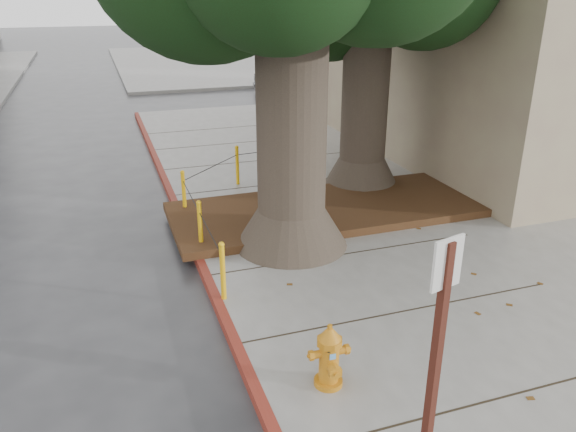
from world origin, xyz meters
name	(u,v)px	position (x,y,z in m)	size (l,w,h in m)	color
ground	(373,326)	(0.00, 0.00, 0.00)	(140.00, 140.00, 0.00)	#28282B
sidewalk_main	(572,210)	(6.00, 2.50, 0.07)	(16.00, 26.00, 0.15)	slate
sidewalk_far	(245,61)	(6.00, 30.00, 0.07)	(16.00, 20.00, 0.15)	slate
curb_red	(202,266)	(-2.00, 2.50, 0.07)	(0.14, 26.00, 0.16)	maroon
planter_bed	(327,209)	(0.90, 3.90, 0.23)	(6.40, 2.60, 0.16)	black
bollard_ring	(238,192)	(-0.87, 4.38, 0.66)	(3.79, 5.39, 0.95)	#F3AF0D
fire_hydrant	(329,356)	(-1.17, -1.14, 0.55)	(0.43, 0.39, 0.82)	orange
signpost	(433,383)	(-1.21, -3.18, 1.73)	(0.27, 0.09, 2.80)	#471911
car_silver	(290,79)	(5.24, 18.80, 0.57)	(1.35, 3.36, 1.15)	#97989C
car_red	(422,70)	(12.13, 18.69, 0.66)	(1.41, 4.03, 1.33)	maroon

